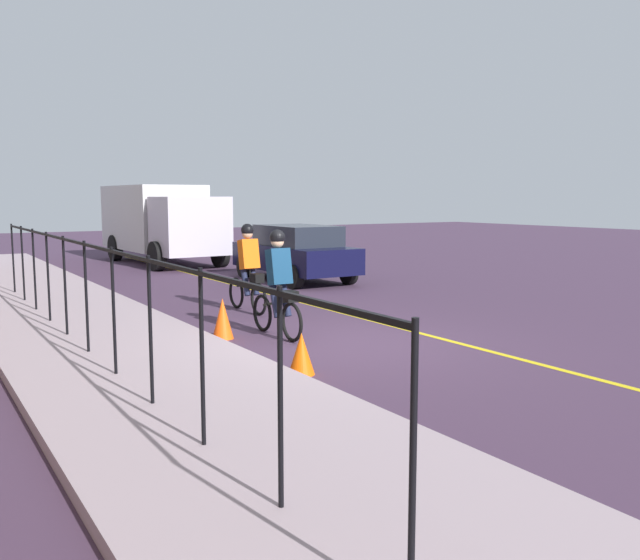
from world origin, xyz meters
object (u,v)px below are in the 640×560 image
(patrol_sedan, at_px, (295,252))
(cyclist_lead, at_px, (248,268))
(traffic_cone_near, at_px, (223,318))
(cyclist_follow, at_px, (279,284))
(box_truck_background, at_px, (161,220))
(traffic_cone_far, at_px, (301,354))

(patrol_sedan, bearing_deg, cyclist_lead, 139.87)
(traffic_cone_near, bearing_deg, cyclist_follow, -114.33)
(cyclist_follow, bearing_deg, traffic_cone_near, 65.41)
(cyclist_lead, bearing_deg, cyclist_follow, 164.91)
(cyclist_follow, distance_m, box_truck_background, 13.99)
(patrol_sedan, distance_m, box_truck_background, 7.32)
(box_truck_background, bearing_deg, cyclist_lead, -11.93)
(cyclist_lead, xyz_separation_m, cyclist_follow, (-2.53, 0.67, 0.00))
(patrol_sedan, xyz_separation_m, box_truck_background, (7.13, 1.46, 0.73))
(cyclist_lead, relative_size, traffic_cone_far, 3.21)
(traffic_cone_far, bearing_deg, box_truck_background, -12.43)
(cyclist_lead, xyz_separation_m, traffic_cone_far, (-4.82, 1.57, -0.63))
(cyclist_lead, height_order, box_truck_background, box_truck_background)
(cyclist_follow, xyz_separation_m, box_truck_background, (13.73, -2.64, 0.64))
(cyclist_follow, height_order, box_truck_background, box_truck_background)
(cyclist_lead, relative_size, patrol_sedan, 0.41)
(box_truck_background, xyz_separation_m, traffic_cone_far, (-16.02, 3.53, -1.27))
(patrol_sedan, xyz_separation_m, traffic_cone_far, (-8.89, 4.99, -0.54))
(traffic_cone_near, bearing_deg, cyclist_lead, -35.44)
(traffic_cone_far, bearing_deg, traffic_cone_near, -0.87)
(cyclist_lead, distance_m, traffic_cone_near, 2.69)
(cyclist_follow, distance_m, traffic_cone_near, 1.10)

